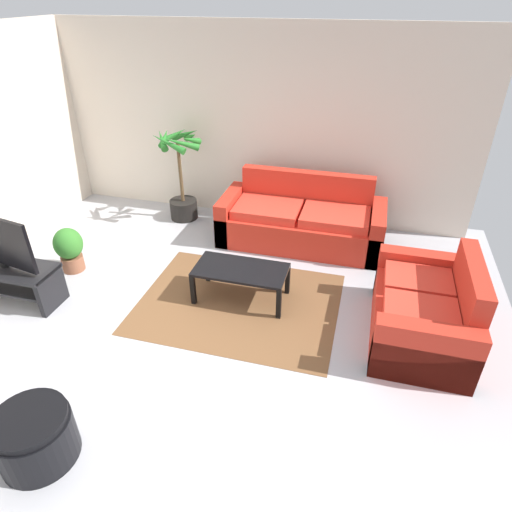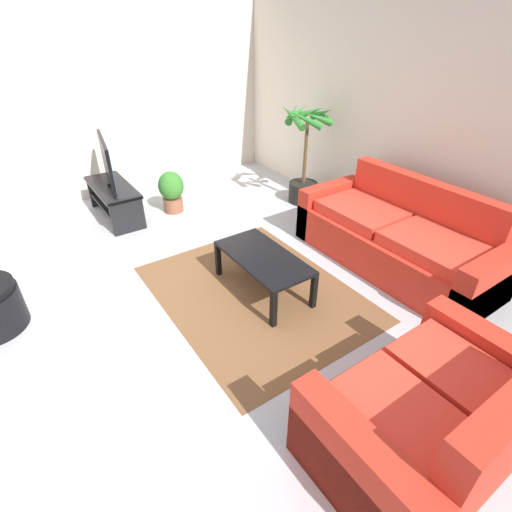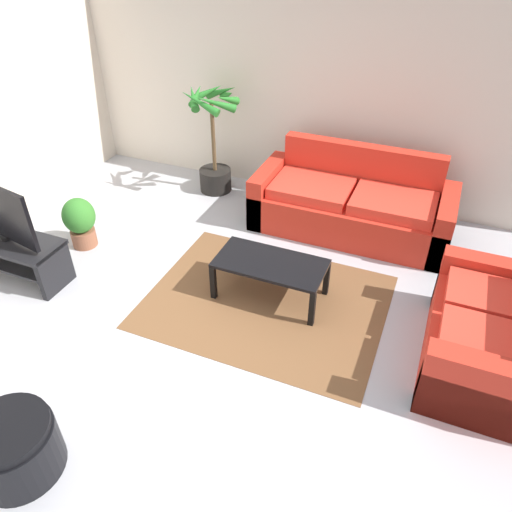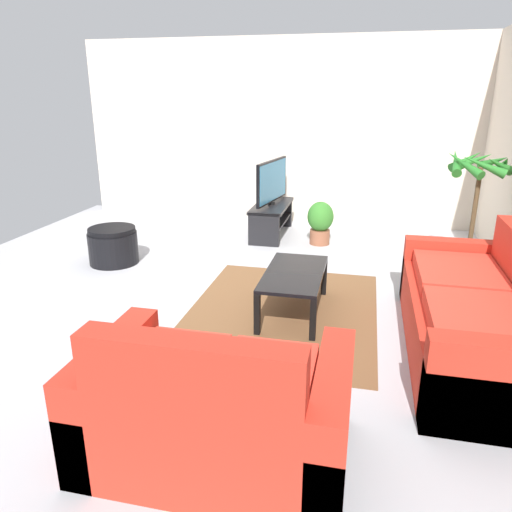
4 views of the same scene
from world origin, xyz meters
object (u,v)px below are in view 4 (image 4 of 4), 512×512
at_px(couch_main, 477,318).
at_px(coffee_table, 294,277).
at_px(ottoman, 113,246).
at_px(tv_stand, 271,215).
at_px(tv, 272,181).
at_px(potted_palm, 472,222).
at_px(couch_loveseat, 216,410).
at_px(potted_plant_small, 320,221).

height_order(couch_main, coffee_table, couch_main).
bearing_deg(ottoman, tv_stand, 134.67).
height_order(tv, potted_palm, potted_palm).
distance_m(tv, potted_palm, 2.62).
bearing_deg(potted_palm, ottoman, -82.36).
bearing_deg(tv_stand, couch_loveseat, 7.25).
bearing_deg(tv_stand, ottoman, -45.33).
relative_size(couch_loveseat, tv_stand, 1.28).
relative_size(tv_stand, potted_palm, 0.80).
height_order(tv, potted_plant_small, tv).
relative_size(tv_stand, coffee_table, 1.08).
height_order(potted_plant_small, ottoman, potted_plant_small).
xyz_separation_m(tv_stand, tv, (0.00, 0.00, 0.47)).
height_order(tv, coffee_table, tv).
xyz_separation_m(tv_stand, potted_palm, (1.04, 2.41, 0.30)).
height_order(couch_loveseat, potted_plant_small, couch_loveseat).
xyz_separation_m(coffee_table, potted_plant_small, (-2.20, 0.02, -0.04)).
bearing_deg(potted_plant_small, couch_main, 28.88).
xyz_separation_m(tv_stand, coffee_table, (2.46, 0.69, 0.05)).
distance_m(tv_stand, tv, 0.47).
xyz_separation_m(potted_palm, potted_plant_small, (-0.77, -1.70, -0.29)).
xyz_separation_m(couch_loveseat, ottoman, (-2.82, -2.15, -0.08)).
relative_size(tv, potted_plant_small, 1.76).
height_order(tv_stand, tv, tv).
height_order(couch_main, ottoman, couch_main).
bearing_deg(couch_main, ottoman, -109.27).
relative_size(couch_loveseat, ottoman, 2.47).
bearing_deg(potted_plant_small, tv_stand, -110.45).
bearing_deg(potted_palm, potted_plant_small, -114.45).
relative_size(tv_stand, tv, 1.09).
bearing_deg(couch_main, coffee_table, -105.91).
bearing_deg(tv_stand, tv, 79.91).
xyz_separation_m(couch_main, coffee_table, (-0.42, -1.46, 0.04)).
height_order(couch_loveseat, tv, tv).
xyz_separation_m(couch_main, tv, (-2.88, -2.15, 0.47)).
bearing_deg(coffee_table, tv, -164.38).
distance_m(couch_loveseat, ottoman, 3.55).
relative_size(couch_main, ottoman, 3.82).
bearing_deg(tv_stand, couch_main, 36.76).
bearing_deg(tv, couch_loveseat, 7.21).
bearing_deg(potted_plant_small, coffee_table, -0.45).
relative_size(coffee_table, ottoman, 1.79).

